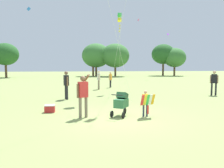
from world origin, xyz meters
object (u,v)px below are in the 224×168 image
Objects in this scene: child_with_butterfly_kite at (146,101)px; person_adult_flyer at (83,93)px; person_couple_left at (214,81)px; kite_green_novelty at (120,18)px; person_kid_running at (99,78)px; cooler_box at (50,109)px; stroller at (121,102)px; person_sitting_far at (110,78)px; person_red_shirt at (66,83)px.

person_adult_flyer is (-2.60, 0.12, 0.38)m from child_with_butterfly_kite.
person_couple_left is at bearing 32.71° from person_adult_flyer.
kite_green_novelty is 5.37m from person_kid_running.
cooler_box is (-10.63, -4.64, -0.85)m from person_couple_left.
person_kid_running is (1.12, 10.34, -0.07)m from person_adult_flyer.
person_kid_running reaches higher than stroller.
child_with_butterfly_kite is 0.67× the size of person_kid_running.
person_kid_running is at bearing 132.12° from kite_green_novelty.
child_with_butterfly_kite is 0.18× the size of kite_green_novelty.
person_sitting_far is at bearing 97.17° from kite_green_novelty.
person_sitting_far is 11.29m from cooler_box.
kite_green_novelty is 7.09m from person_red_shirt.
child_with_butterfly_kite is 2.63m from person_adult_flyer.
person_couple_left is (7.48, 5.70, 0.42)m from stroller.
stroller is 5.62m from person_red_shirt.
person_adult_flyer is 10.40m from person_kid_running.
kite_green_novelty is 4.17× the size of person_sitting_far.
person_red_shirt is at bearing 126.15° from child_with_butterfly_kite.
kite_green_novelty reaches higher than person_adult_flyer.
stroller is (1.61, 0.13, -0.44)m from person_adult_flyer.
child_with_butterfly_kite is at bearing -88.53° from person_sitting_far.
child_with_butterfly_kite is at bearing -81.95° from person_kid_running.
person_red_shirt is (-2.76, 4.88, 0.43)m from stroller.
person_red_shirt reaches higher than person_sitting_far.
person_adult_flyer is at bearing -107.41° from kite_green_novelty.
person_sitting_far reaches higher than child_with_butterfly_kite.
kite_green_novelty is at bearing 43.01° from person_red_shirt.
person_couple_left is at bearing -41.23° from person_sitting_far.
child_with_butterfly_kite reaches higher than cooler_box.
stroller is 0.17× the size of kite_green_novelty.
person_kid_running is at bearing 83.81° from person_adult_flyer.
cooler_box is (-2.67, -9.13, -0.80)m from person_kid_running.
person_red_shirt reaches higher than person_kid_running.
person_sitting_far is (0.68, 11.66, 0.27)m from stroller.
stroller is at bearing -18.69° from cooler_box.
person_adult_flyer is at bearing -96.19° from person_kid_running.
person_adult_flyer reaches higher than person_kid_running.
person_adult_flyer is 1.02× the size of person_red_shirt.
kite_green_novelty is 5.89m from person_sitting_far.
kite_green_novelty is (2.70, 8.59, 4.76)m from person_adult_flyer.
child_with_butterfly_kite reaches higher than stroller.
cooler_box is at bearing 142.15° from person_adult_flyer.
person_adult_flyer is 12.01m from person_sitting_far.
person_kid_running reaches higher than cooler_box.
person_couple_left is 3.89× the size of cooler_box.
person_couple_left is (10.24, 0.83, -0.01)m from person_red_shirt.
person_red_shirt is at bearing -136.99° from kite_green_novelty.
kite_green_novelty reaches higher than cooler_box.
person_sitting_far is at bearing 63.10° from person_red_shirt.
kite_green_novelty is 13.79× the size of cooler_box.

